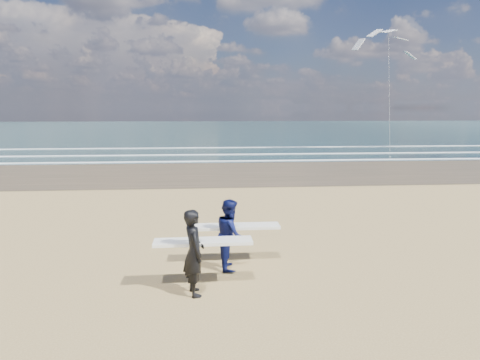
{
  "coord_description": "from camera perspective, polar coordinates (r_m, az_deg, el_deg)",
  "views": [
    {
      "loc": [
        0.33,
        -9.31,
        4.03
      ],
      "look_at": [
        1.61,
        6.0,
        1.43
      ],
      "focal_mm": 32.0,
      "sensor_mm": 36.0,
      "label": 1
    }
  ],
  "objects": [
    {
      "name": "surfer_far",
      "position": [
        10.85,
        -1.23,
        -7.15
      ],
      "size": [
        2.2,
        1.05,
        1.79
      ],
      "color": "#0C1247",
      "rests_on": "ground"
    },
    {
      "name": "kite_1",
      "position": [
        39.69,
        19.26,
        12.61
      ],
      "size": [
        5.73,
        4.73,
        11.8
      ],
      "color": "slate",
      "rests_on": "ground"
    },
    {
      "name": "ocean",
      "position": [
        83.75,
        8.87,
        6.73
      ],
      "size": [
        220.0,
        100.0,
        0.02
      ],
      "primitive_type": "cube",
      "color": "#183436",
      "rests_on": "ground"
    },
    {
      "name": "surfer_near",
      "position": [
        9.43,
        -6.02,
        -9.41
      ],
      "size": [
        2.2,
        1.01,
        1.9
      ],
      "color": "black",
      "rests_on": "ground"
    },
    {
      "name": "foam_breakers",
      "position": [
        42.45,
        22.89,
        3.46
      ],
      "size": [
        220.0,
        11.7,
        0.05
      ],
      "color": "white",
      "rests_on": "ground"
    }
  ]
}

